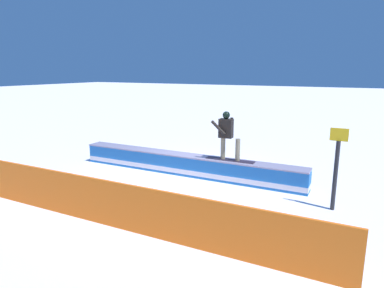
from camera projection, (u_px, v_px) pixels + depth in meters
The scene contains 5 objects.
ground_plane at pixel (186, 174), 10.88m from camera, with size 120.00×120.00×0.00m, color white.
grind_box at pixel (186, 165), 10.82m from camera, with size 7.68×0.69×0.66m.
snowboarder at pixel (227, 134), 9.95m from camera, with size 1.50×0.44×1.46m.
safety_fence at pixel (98, 201), 7.33m from camera, with size 10.44×0.06×1.03m, color orange.
trail_marker at pixel (336, 167), 7.91m from camera, with size 0.40×0.10×2.00m.
Camera 1 is at (-5.04, 9.11, 3.32)m, focal length 31.44 mm.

